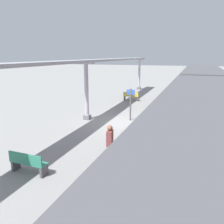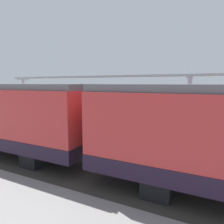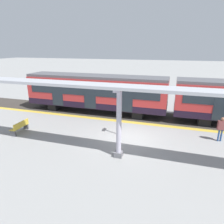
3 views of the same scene
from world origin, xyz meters
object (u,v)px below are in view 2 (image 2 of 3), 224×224
Objects in this scene: canopy_pillar_third at (24,99)px; passenger_waiting_near_edge at (80,124)px; trash_bin at (23,117)px; canopy_pillar_second at (189,107)px; bench_near_end at (80,123)px; platform_info_sign at (198,126)px.

passenger_waiting_near_edge is at bearing -112.35° from canopy_pillar_third.
canopy_pillar_third reaches higher than trash_bin.
canopy_pillar_second is 2.59× the size of bench_near_end.
platform_info_sign is (-1.65, -8.48, 0.89)m from bench_near_end.
canopy_pillar_third is at bearing 79.76° from platform_info_sign.
passenger_waiting_near_edge is (-0.96, 6.63, -0.29)m from platform_info_sign.
canopy_pillar_third is at bearing 67.65° from passenger_waiting_near_edge.
canopy_pillar_second reaches higher than platform_info_sign.
passenger_waiting_near_edge is at bearing -107.79° from trash_bin.
passenger_waiting_near_edge is at bearing -144.75° from bench_near_end.
bench_near_end is at bearing -99.35° from canopy_pillar_third.
platform_info_sign is at bearing -164.23° from canopy_pillar_second.
canopy_pillar_second is 15.19m from canopy_pillar_third.
bench_near_end is at bearing 78.98° from platform_info_sign.
platform_info_sign is (-2.89, -0.82, -0.66)m from canopy_pillar_second.
trash_bin is at bearing 90.05° from bench_near_end.
platform_info_sign is 1.33× the size of passenger_waiting_near_edge.
canopy_pillar_second is 7.92m from bench_near_end.
passenger_waiting_near_edge reaches higher than bench_near_end.
platform_info_sign is 6.71m from passenger_waiting_near_edge.
canopy_pillar_second is 14.09m from trash_bin.
bench_near_end is 0.91× the size of passenger_waiting_near_edge.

